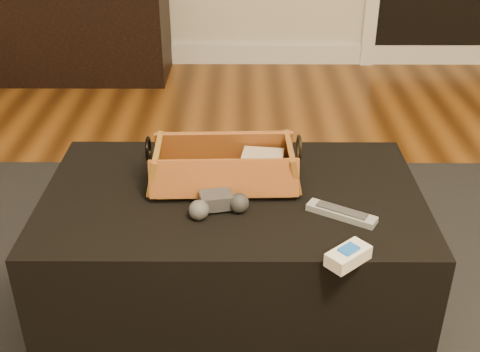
{
  "coord_description": "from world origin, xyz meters",
  "views": [
    {
      "loc": [
        0.07,
        -0.94,
        1.25
      ],
      "look_at": [
        0.07,
        0.4,
        0.49
      ],
      "focal_mm": 45.0,
      "sensor_mm": 36.0,
      "label": 1
    }
  ],
  "objects_px": {
    "media_cabinet": "(49,31)",
    "cream_gadget": "(348,256)",
    "silver_remote": "(341,213)",
    "tv_remote": "(217,178)",
    "game_controller": "(218,204)",
    "ottoman": "(233,256)",
    "wicker_basket": "(224,168)"
  },
  "relations": [
    {
      "from": "media_cabinet",
      "to": "cream_gadget",
      "type": "xyz_separation_m",
      "value": [
        1.36,
        -2.39,
        0.18
      ]
    },
    {
      "from": "media_cabinet",
      "to": "silver_remote",
      "type": "height_order",
      "value": "media_cabinet"
    },
    {
      "from": "tv_remote",
      "to": "silver_remote",
      "type": "distance_m",
      "value": 0.35
    },
    {
      "from": "media_cabinet",
      "to": "silver_remote",
      "type": "bearing_deg",
      "value": -58.03
    },
    {
      "from": "cream_gadget",
      "to": "tv_remote",
      "type": "bearing_deg",
      "value": 132.31
    },
    {
      "from": "tv_remote",
      "to": "game_controller",
      "type": "distance_m",
      "value": 0.13
    },
    {
      "from": "media_cabinet",
      "to": "ottoman",
      "type": "distance_m",
      "value": 2.36
    },
    {
      "from": "silver_remote",
      "to": "cream_gadget",
      "type": "bearing_deg",
      "value": -93.67
    },
    {
      "from": "ottoman",
      "to": "game_controller",
      "type": "height_order",
      "value": "game_controller"
    },
    {
      "from": "media_cabinet",
      "to": "tv_remote",
      "type": "distance_m",
      "value": 2.32
    },
    {
      "from": "tv_remote",
      "to": "ottoman",
      "type": "bearing_deg",
      "value": -44.75
    },
    {
      "from": "game_controller",
      "to": "cream_gadget",
      "type": "height_order",
      "value": "game_controller"
    },
    {
      "from": "tv_remote",
      "to": "cream_gadget",
      "type": "relative_size",
      "value": 1.89
    },
    {
      "from": "media_cabinet",
      "to": "cream_gadget",
      "type": "distance_m",
      "value": 2.76
    },
    {
      "from": "game_controller",
      "to": "silver_remote",
      "type": "xyz_separation_m",
      "value": [
        0.31,
        -0.02,
        -0.02
      ]
    },
    {
      "from": "media_cabinet",
      "to": "game_controller",
      "type": "distance_m",
      "value": 2.44
    },
    {
      "from": "media_cabinet",
      "to": "silver_remote",
      "type": "relative_size",
      "value": 7.98
    },
    {
      "from": "media_cabinet",
      "to": "game_controller",
      "type": "xyz_separation_m",
      "value": [
        1.07,
        -2.19,
        0.19
      ]
    },
    {
      "from": "ottoman",
      "to": "silver_remote",
      "type": "bearing_deg",
      "value": -23.21
    },
    {
      "from": "wicker_basket",
      "to": "cream_gadget",
      "type": "bearing_deg",
      "value": -50.9
    },
    {
      "from": "tv_remote",
      "to": "silver_remote",
      "type": "height_order",
      "value": "tv_remote"
    },
    {
      "from": "wicker_basket",
      "to": "game_controller",
      "type": "xyz_separation_m",
      "value": [
        -0.01,
        -0.15,
        -0.02
      ]
    },
    {
      "from": "game_controller",
      "to": "media_cabinet",
      "type": "bearing_deg",
      "value": 116.07
    },
    {
      "from": "ottoman",
      "to": "silver_remote",
      "type": "distance_m",
      "value": 0.37
    },
    {
      "from": "cream_gadget",
      "to": "ottoman",
      "type": "bearing_deg",
      "value": 130.88
    },
    {
      "from": "game_controller",
      "to": "cream_gadget",
      "type": "relative_size",
      "value": 1.45
    },
    {
      "from": "media_cabinet",
      "to": "silver_remote",
      "type": "distance_m",
      "value": 2.6
    },
    {
      "from": "ottoman",
      "to": "cream_gadget",
      "type": "distance_m",
      "value": 0.46
    },
    {
      "from": "ottoman",
      "to": "cream_gadget",
      "type": "height_order",
      "value": "cream_gadget"
    },
    {
      "from": "wicker_basket",
      "to": "silver_remote",
      "type": "bearing_deg",
      "value": -29.13
    },
    {
      "from": "silver_remote",
      "to": "game_controller",
      "type": "bearing_deg",
      "value": 176.92
    },
    {
      "from": "tv_remote",
      "to": "media_cabinet",
      "type": "bearing_deg",
      "value": 109.56
    }
  ]
}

